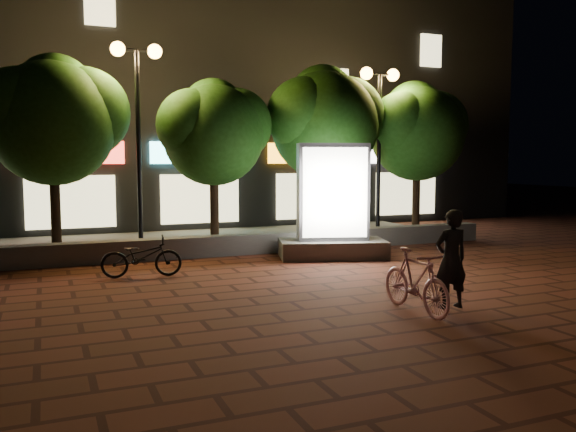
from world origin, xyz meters
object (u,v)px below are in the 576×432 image
tree_mid (215,128)px  scooter_pink (416,281)px  street_lamp_left (137,93)px  tree_right (325,118)px  scooter_parked (142,257)px  tree_left (54,115)px  ad_kiosk (333,212)px  street_lamp_right (379,108)px  rider (451,259)px  tree_far_right (418,128)px

tree_mid → scooter_pink: size_ratio=2.74×
street_lamp_left → scooter_pink: 8.98m
tree_right → scooter_parked: size_ratio=3.18×
tree_left → scooter_parked: 4.84m
tree_mid → ad_kiosk: bearing=-52.1°
street_lamp_right → rider: size_ratio=3.14×
tree_right → street_lamp_right: size_ratio=1.02×
street_lamp_right → scooter_parked: size_ratio=3.13×
tree_far_right → street_lamp_right: bearing=-170.4°
rider → tree_mid: bearing=-76.2°
tree_far_right → scooter_pink: (-5.52, -7.94, -2.87)m
street_lamp_left → scooter_parked: street_lamp_left is taller
tree_right → rider: tree_right is taller
ad_kiosk → rider: bearing=-95.6°
tree_left → street_lamp_left: (1.95, -0.26, 0.58)m
scooter_parked → scooter_pink: bearing=-133.7°
ad_kiosk → scooter_pink: (-1.18, -5.17, -0.62)m
ad_kiosk → rider: ad_kiosk is taller
scooter_parked → street_lamp_right: bearing=-58.5°
tree_far_right → tree_mid: bearing=-180.0°
tree_far_right → street_lamp_left: size_ratio=0.92×
scooter_pink → tree_left: bearing=120.6°
ad_kiosk → scooter_pink: ad_kiosk is taller
tree_mid → scooter_pink: bearing=-83.0°
tree_mid → tree_far_right: 6.50m
tree_right → street_lamp_right: 1.70m
tree_far_right → scooter_parked: 10.11m
tree_mid → rider: bearing=-78.2°
tree_left → tree_mid: tree_left is taller
tree_right → tree_far_right: (3.20, -0.00, -0.20)m
scooter_pink → rider: size_ratio=1.04×
scooter_pink → scooter_parked: 5.67m
tree_mid → street_lamp_right: 5.00m
tree_mid → street_lamp_right: bearing=-3.0°
tree_mid → street_lamp_right: size_ratio=0.90×
tree_right → rider: bearing=-101.8°
tree_right → scooter_pink: tree_right is taller
tree_far_right → scooter_parked: (-9.02, -3.48, -2.95)m
tree_right → ad_kiosk: 3.87m
street_lamp_right → scooter_parked: street_lamp_right is taller
tree_left → tree_far_right: bearing=-0.0°
tree_right → tree_far_right: 3.20m
tree_left → rider: tree_left is taller
street_lamp_left → scooter_parked: (-0.47, -3.22, -3.61)m
tree_mid → scooter_parked: 5.13m
tree_right → ad_kiosk: (-1.15, -2.77, -2.45)m
tree_mid → street_lamp_left: street_lamp_left is taller
tree_mid → tree_right: bearing=0.0°
scooter_pink → ad_kiosk: bearing=75.7°
tree_left → scooter_parked: tree_left is taller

